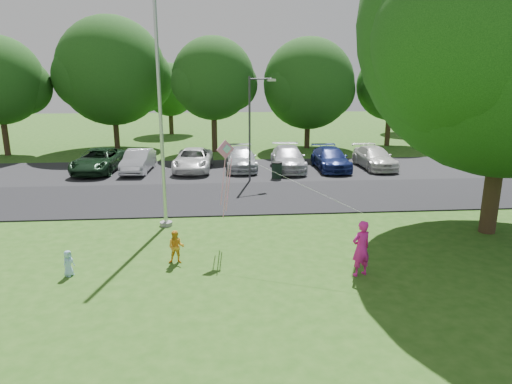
{
  "coord_description": "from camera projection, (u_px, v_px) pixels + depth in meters",
  "views": [
    {
      "loc": [
        -1.32,
        -12.89,
        6.04
      ],
      "look_at": [
        0.1,
        4.0,
        1.6
      ],
      "focal_mm": 32.0,
      "sensor_mm": 36.0,
      "label": 1
    }
  ],
  "objects": [
    {
      "name": "woman",
      "position": [
        361.0,
        248.0,
        13.83
      ],
      "size": [
        0.75,
        0.62,
        1.76
      ],
      "primitive_type": "imported",
      "rotation": [
        0.0,
        0.0,
        3.51
      ],
      "color": "#E61E9A",
      "rests_on": "ground"
    },
    {
      "name": "ground",
      "position": [
        264.0,
        275.0,
        14.06
      ],
      "size": [
        120.0,
        120.0,
        0.0
      ],
      "primitive_type": "plane",
      "color": "#285416",
      "rests_on": "ground"
    },
    {
      "name": "parking_strip",
      "position": [
        239.0,
        170.0,
        28.99
      ],
      "size": [
        42.0,
        7.0,
        0.06
      ],
      "primitive_type": "cube",
      "color": "black",
      "rests_on": "ground"
    },
    {
      "name": "kite",
      "position": [
        228.0,
        162.0,
        15.56
      ],
      "size": [
        4.33,
        3.04,
        2.85
      ],
      "rotation": [
        0.0,
        0.0,
        0.44
      ],
      "color": "pink",
      "rests_on": "ground"
    },
    {
      "name": "tree_row",
      "position": [
        253.0,
        77.0,
        36.1
      ],
      "size": [
        64.35,
        11.94,
        10.88
      ],
      "color": "#332316",
      "rests_on": "ground"
    },
    {
      "name": "flagpole",
      "position": [
        161.0,
        123.0,
        17.54
      ],
      "size": [
        0.5,
        0.5,
        10.0
      ],
      "color": "#B7BABF",
      "rests_on": "ground"
    },
    {
      "name": "child_yellow",
      "position": [
        176.0,
        247.0,
        14.8
      ],
      "size": [
        0.57,
        0.46,
        1.11
      ],
      "primitive_type": "imported",
      "rotation": [
        0.0,
        0.0,
        -0.07
      ],
      "color": "gold",
      "rests_on": "ground"
    },
    {
      "name": "park_road",
      "position": [
        246.0,
        197.0,
        22.73
      ],
      "size": [
        60.0,
        6.0,
        0.06
      ],
      "primitive_type": "cube",
      "color": "black",
      "rests_on": "ground"
    },
    {
      "name": "parked_cars",
      "position": [
        235.0,
        159.0,
        28.81
      ],
      "size": [
        19.92,
        5.55,
        1.46
      ],
      "color": "black",
      "rests_on": "ground"
    },
    {
      "name": "trash_can",
      "position": [
        277.0,
        171.0,
        26.63
      ],
      "size": [
        0.63,
        0.63,
        1.0
      ],
      "rotation": [
        0.0,
        0.0,
        -0.19
      ],
      "color": "black",
      "rests_on": "ground"
    },
    {
      "name": "child_blue",
      "position": [
        68.0,
        263.0,
        13.9
      ],
      "size": [
        0.41,
        0.47,
        0.82
      ],
      "primitive_type": "imported",
      "rotation": [
        0.0,
        0.0,
        1.13
      ],
      "color": "#9FCDF4",
      "rests_on": "ground"
    },
    {
      "name": "horizon_trees",
      "position": [
        270.0,
        91.0,
        45.95
      ],
      "size": [
        77.46,
        7.2,
        7.02
      ],
      "color": "#332316",
      "rests_on": "ground"
    },
    {
      "name": "street_lamp",
      "position": [
        253.0,
        120.0,
        25.29
      ],
      "size": [
        1.57,
        0.75,
        5.86
      ],
      "rotation": [
        0.0,
        0.0,
        0.38
      ],
      "color": "#3F3F44",
      "rests_on": "ground"
    }
  ]
}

